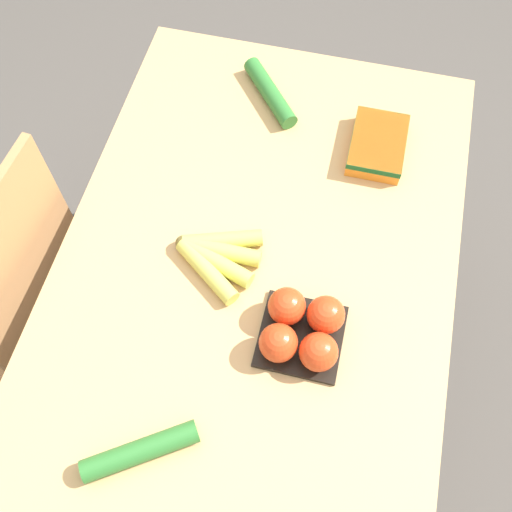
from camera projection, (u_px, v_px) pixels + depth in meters
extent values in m
plane|color=#4C4742|center=(256.00, 366.00, 1.97)|extent=(12.00, 12.00, 0.00)
cube|color=tan|center=(256.00, 265.00, 1.32)|extent=(1.30, 0.86, 0.03)
cylinder|color=tan|center=(414.00, 181.00, 1.88)|extent=(0.06, 0.06, 0.72)
cylinder|color=tan|center=(188.00, 138.00, 1.96)|extent=(0.06, 0.06, 0.72)
cube|color=#A87547|center=(22.00, 270.00, 1.34)|extent=(0.39, 0.05, 0.50)
cylinder|color=#A87547|center=(3.00, 259.00, 1.91)|extent=(0.04, 0.04, 0.44)
cylinder|color=#A87547|center=(100.00, 289.00, 1.86)|extent=(0.04, 0.04, 0.44)
cylinder|color=#A87547|center=(45.00, 399.00, 1.70)|extent=(0.04, 0.04, 0.44)
sphere|color=brown|center=(183.00, 244.00, 1.31)|extent=(0.03, 0.03, 0.03)
cylinder|color=#CCC651|center=(207.00, 271.00, 1.28)|extent=(0.13, 0.16, 0.04)
cylinder|color=#CCC651|center=(216.00, 262.00, 1.29)|extent=(0.09, 0.18, 0.04)
cylinder|color=#CCC651|center=(221.00, 252.00, 1.30)|extent=(0.04, 0.17, 0.04)
cylinder|color=#CCC651|center=(223.00, 241.00, 1.31)|extent=(0.09, 0.18, 0.04)
cube|color=black|center=(301.00, 336.00, 1.22)|extent=(0.17, 0.17, 0.01)
sphere|color=red|center=(319.00, 352.00, 1.16)|extent=(0.08, 0.08, 0.08)
sphere|color=red|center=(326.00, 315.00, 1.20)|extent=(0.08, 0.08, 0.08)
sphere|color=red|center=(278.00, 343.00, 1.17)|extent=(0.08, 0.08, 0.08)
sphere|color=red|center=(287.00, 306.00, 1.21)|extent=(0.08, 0.08, 0.08)
cube|color=orange|center=(377.00, 145.00, 1.43)|extent=(0.18, 0.13, 0.04)
cube|color=#145123|center=(379.00, 141.00, 1.42)|extent=(0.18, 0.13, 0.02)
cylinder|color=#2D702D|center=(141.00, 451.00, 1.10)|extent=(0.16, 0.21, 0.04)
cylinder|color=#2D702D|center=(270.00, 93.00, 1.51)|extent=(0.20, 0.17, 0.04)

